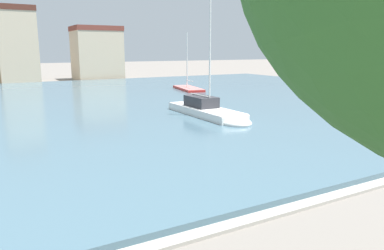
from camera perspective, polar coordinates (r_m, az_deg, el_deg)
name	(u,v)px	position (r m, az deg, el deg)	size (l,w,h in m)	color
harbor_water	(67,106)	(34.91, -18.71, 2.85)	(79.74, 51.15, 0.34)	#476675
quay_edge_coping	(243,222)	(11.50, 7.84, -14.65)	(79.74, 0.50, 0.12)	#ADA89E
sailboat_white	(209,113)	(26.89, 2.72, 1.88)	(2.25, 8.91, 8.53)	white
sailboat_red	(187,89)	(45.27, -0.83, 5.56)	(3.28, 7.48, 7.05)	red
townhouse_corner_house	(17,45)	(62.71, -25.46, 11.05)	(5.45, 7.08, 11.36)	#C6B293
townhouse_tall_gabled	(97,53)	(65.62, -14.49, 10.69)	(7.62, 6.73, 8.88)	#C6B293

